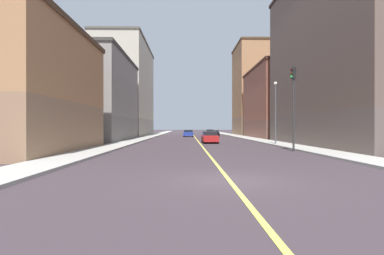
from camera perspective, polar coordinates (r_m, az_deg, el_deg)
ground_plane at (r=12.23m, az=6.44°, el=-9.07°), size 400.00×400.00×0.00m
sidewalk_left at (r=61.84m, az=8.53°, el=-1.61°), size 2.62×168.00×0.15m
sidewalk_right at (r=61.41m, az=-7.59°, el=-1.62°), size 2.62×168.00×0.15m
lane_center_stripe at (r=61.02m, az=0.50°, el=-1.69°), size 0.16×154.00×0.01m
building_left_near at (r=36.99m, az=25.57°, el=11.60°), size 9.66×25.42×18.62m
building_left_mid at (r=59.04m, az=14.99°, el=4.14°), size 9.66×19.45×12.16m
building_left_far at (r=77.66m, az=11.15°, el=6.34°), size 9.66×14.88×20.70m
building_right_corner at (r=28.64m, az=-28.28°, el=5.99°), size 9.66×16.30×9.75m
building_right_midblock at (r=48.65m, az=-16.61°, el=4.90°), size 9.66×19.84×11.98m
building_right_distant at (r=72.41m, az=-11.43°, el=6.37°), size 9.66×25.85×19.62m
traffic_light_left_near at (r=27.30m, az=17.19°, el=4.96°), size 0.40×0.32×6.65m
street_lamp_left_near at (r=36.13m, az=14.29°, el=3.67°), size 0.36×0.36×6.59m
car_blue at (r=64.48m, az=-0.62°, el=-1.01°), size 2.02×4.56×1.35m
car_orange at (r=78.39m, az=3.12°, el=-0.83°), size 2.09×4.47×1.30m
car_red at (r=39.47m, az=3.10°, el=-1.72°), size 1.89×4.45×1.40m
car_black at (r=67.48m, az=3.94°, el=-0.99°), size 2.03×4.50×1.24m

